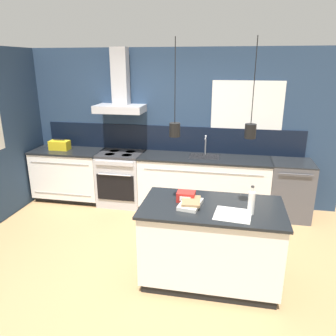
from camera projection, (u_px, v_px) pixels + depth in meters
name	position (u px, v px, depth m)	size (l,w,h in m)	color
ground_plane	(140.00, 261.00, 4.08)	(16.00, 16.00, 0.00)	#A87F51
wall_back	(167.00, 125.00, 5.54)	(5.60, 2.30, 2.60)	navy
counter_run_left	(70.00, 174.00, 5.84)	(1.22, 0.64, 0.91)	black
counter_run_sink	(203.00, 183.00, 5.41)	(2.11, 0.64, 1.24)	black
oven_range	(121.00, 178.00, 5.66)	(0.74, 0.66, 0.91)	#B5B5BA
dishwasher	(290.00, 190.00, 5.16)	(0.63, 0.65, 0.91)	#4C4C51
kitchen_island	(211.00, 243.00, 3.63)	(1.52, 0.85, 0.91)	black
bottle_on_island	(251.00, 202.00, 3.27)	(0.07, 0.07, 0.30)	silver
book_stack	(191.00, 203.00, 3.48)	(0.25, 0.36, 0.07)	silver
red_supply_box	(186.00, 196.00, 3.60)	(0.20, 0.15, 0.10)	red
paper_pile	(233.00, 215.00, 3.28)	(0.39, 0.37, 0.01)	silver
yellow_toolbox	(60.00, 145.00, 5.70)	(0.34, 0.18, 0.19)	gold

